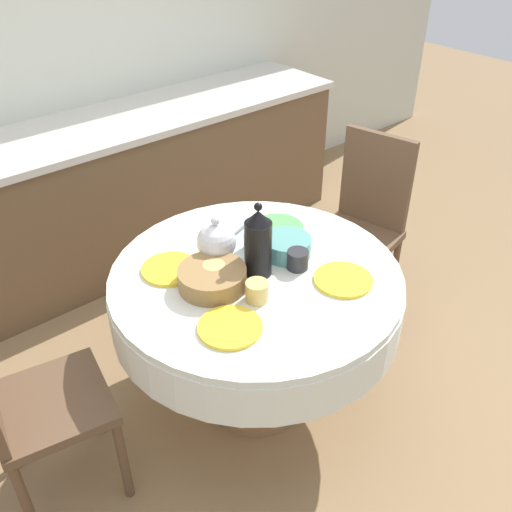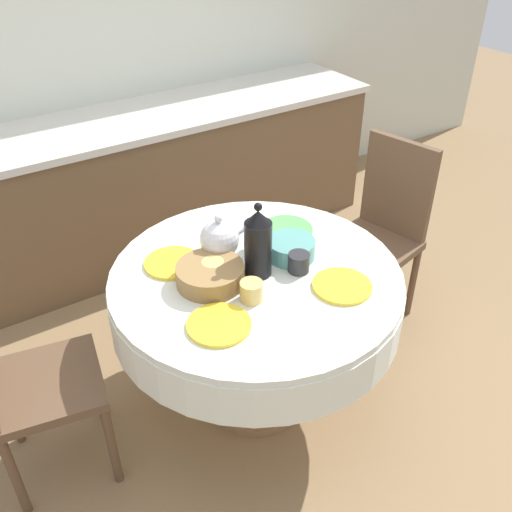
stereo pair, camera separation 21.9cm
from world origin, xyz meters
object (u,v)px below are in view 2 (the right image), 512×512
coffee_carafe (258,244)px  teapot (220,239)px  chair_right (19,374)px  chair_left (382,226)px

coffee_carafe → teapot: bearing=112.7°
chair_right → coffee_carafe: 0.99m
chair_right → teapot: 0.89m
chair_left → chair_right: 1.82m
chair_right → coffee_carafe: (0.92, -0.18, 0.33)m
chair_left → coffee_carafe: size_ratio=3.08×
chair_left → coffee_carafe: bearing=90.4°
coffee_carafe → teapot: coffee_carafe is taller
chair_right → teapot: (0.85, -0.01, 0.29)m
chair_left → teapot: (-0.97, -0.05, 0.29)m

